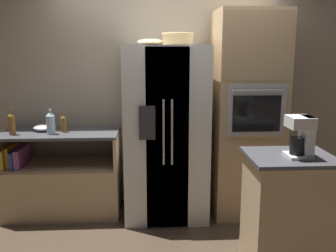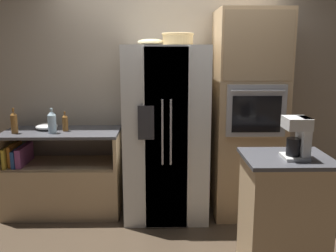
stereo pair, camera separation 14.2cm
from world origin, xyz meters
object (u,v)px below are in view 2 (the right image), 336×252
at_px(wall_oven, 248,115).
at_px(coffee_maker, 299,136).
at_px(fruit_bowl, 151,42).
at_px(bottle_wide, 52,122).
at_px(refrigerator, 166,133).
at_px(mixing_bowl, 47,126).
at_px(wicker_basket, 178,38).
at_px(bottle_short, 65,122).
at_px(bottle_tall, 14,122).

bearing_deg(wall_oven, coffee_maker, -84.81).
relative_size(fruit_bowl, bottle_wide, 1.01).
bearing_deg(refrigerator, mixing_bowl, 173.06).
height_order(bottle_wide, mixing_bowl, bottle_wide).
height_order(bottle_wide, coffee_maker, coffee_maker).
distance_m(wicker_basket, bottle_short, 1.49).
bearing_deg(bottle_tall, coffee_maker, -23.80).
bearing_deg(coffee_maker, refrigerator, 130.38).
bearing_deg(coffee_maker, mixing_bowl, 150.10).
distance_m(wall_oven, bottle_tall, 2.46).
xyz_separation_m(refrigerator, wicker_basket, (0.12, -0.06, 0.98)).
bearing_deg(coffee_maker, wall_oven, 95.19).
bearing_deg(fruit_bowl, bottle_wide, -179.93).
xyz_separation_m(wicker_basket, bottle_short, (-1.20, 0.15, -0.88)).
bearing_deg(bottle_short, wicker_basket, -6.90).
distance_m(wicker_basket, bottle_tall, 1.90).
xyz_separation_m(bottle_wide, mixing_bowl, (-0.11, 0.18, -0.09)).
relative_size(bottle_short, mixing_bowl, 0.89).
bearing_deg(fruit_bowl, wicker_basket, -10.14).
relative_size(refrigerator, wicker_basket, 5.70).
bearing_deg(mixing_bowl, bottle_wide, -57.47).
bearing_deg(wall_oven, refrigerator, -177.45).
xyz_separation_m(bottle_short, bottle_wide, (-0.11, -0.10, 0.03)).
xyz_separation_m(wicker_basket, bottle_wide, (-1.31, 0.05, -0.85)).
relative_size(fruit_bowl, coffee_maker, 0.84).
distance_m(bottle_tall, bottle_short, 0.51).
distance_m(wall_oven, fruit_bowl, 1.28).
bearing_deg(bottle_tall, wall_oven, 1.48).
xyz_separation_m(bottle_tall, mixing_bowl, (0.28, 0.18, -0.08)).
xyz_separation_m(fruit_bowl, coffee_maker, (1.13, -1.14, -0.71)).
distance_m(refrigerator, bottle_tall, 1.59).
relative_size(mixing_bowl, coffee_maker, 0.74).
height_order(bottle_short, mixing_bowl, bottle_short).
distance_m(refrigerator, wicker_basket, 0.99).
bearing_deg(wicker_basket, bottle_short, 173.10).
height_order(refrigerator, bottle_tall, refrigerator).
distance_m(refrigerator, wall_oven, 0.89).
bearing_deg(mixing_bowl, coffee_maker, -29.90).
height_order(wicker_basket, coffee_maker, wicker_basket).
xyz_separation_m(refrigerator, fruit_bowl, (-0.15, -0.02, 0.94)).
distance_m(wall_oven, bottle_short, 1.96).
height_order(wall_oven, mixing_bowl, wall_oven).
bearing_deg(coffee_maker, bottle_wide, 152.34).
relative_size(refrigerator, bottle_tall, 6.78).
height_order(wicker_basket, mixing_bowl, wicker_basket).
bearing_deg(wicker_basket, coffee_maker, -51.67).
distance_m(wall_oven, wicker_basket, 1.10).
distance_m(fruit_bowl, bottle_wide, 1.32).
bearing_deg(bottle_short, refrigerator, -4.31).
xyz_separation_m(wicker_basket, mixing_bowl, (-1.42, 0.22, -0.94)).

